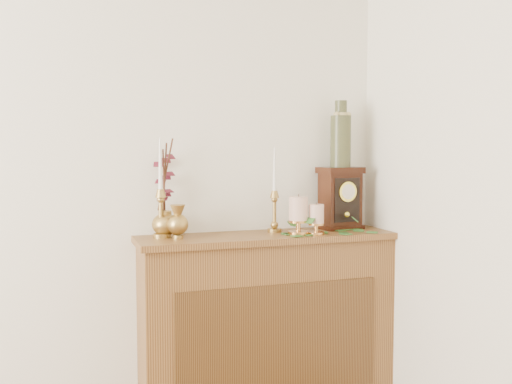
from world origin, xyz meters
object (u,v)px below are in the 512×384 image
object	(u,v)px
bud_vase	(178,222)
mantel_clock	(340,199)
ceramic_vase	(341,137)
candlestick_center	(274,204)
candlestick_left	(161,205)
ginger_jar	(165,192)

from	to	relation	value
bud_vase	mantel_clock	xyz separation A→B (m)	(0.84, 0.06, 0.08)
mantel_clock	ceramic_vase	size ratio (longest dim) A/B	0.94
mantel_clock	ceramic_vase	xyz separation A→B (m)	(-0.00, 0.00, 0.31)
candlestick_center	mantel_clock	bearing A→B (deg)	0.42
candlestick_left	bud_vase	world-z (taller)	candlestick_left
candlestick_left	ginger_jar	size ratio (longest dim) A/B	1.00
ginger_jar	ceramic_vase	size ratio (longest dim) A/B	1.36
candlestick_left	ginger_jar	bearing A→B (deg)	63.39
candlestick_center	bud_vase	size ratio (longest dim) A/B	2.68
ginger_jar	mantel_clock	distance (m)	0.88
candlestick_left	ceramic_vase	world-z (taller)	ceramic_vase
candlestick_left	ginger_jar	world-z (taller)	candlestick_left
candlestick_center	ginger_jar	bearing A→B (deg)	174.88
ginger_jar	ceramic_vase	distance (m)	0.91
candlestick_left	candlestick_center	bearing A→B (deg)	1.02
candlestick_center	ginger_jar	size ratio (longest dim) A/B	0.91
bud_vase	candlestick_left	bearing A→B (deg)	141.78
mantel_clock	ceramic_vase	bearing A→B (deg)	90.00
ginger_jar	mantel_clock	bearing A→B (deg)	-2.89
bud_vase	mantel_clock	bearing A→B (deg)	4.42
mantel_clock	ceramic_vase	world-z (taller)	ceramic_vase
bud_vase	ceramic_vase	world-z (taller)	ceramic_vase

